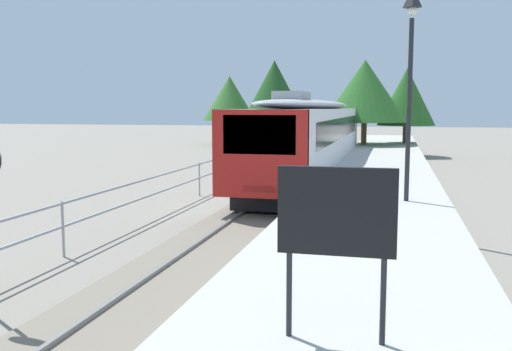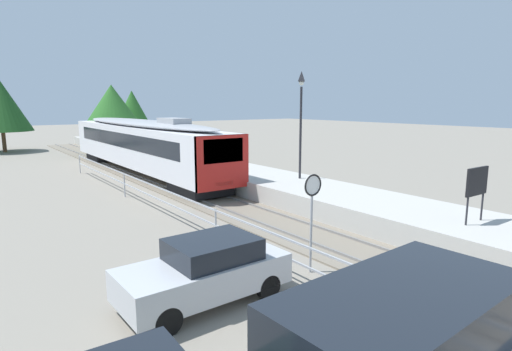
% 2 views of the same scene
% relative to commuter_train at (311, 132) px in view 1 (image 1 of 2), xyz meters
% --- Properties ---
extents(ground_plane, '(160.00, 160.00, 0.00)m').
position_rel_commuter_train_xyz_m(ground_plane, '(-3.00, -5.17, -2.15)').
color(ground_plane, gray).
extents(track_rails, '(3.20, 60.00, 0.14)m').
position_rel_commuter_train_xyz_m(track_rails, '(0.00, -5.17, -2.12)').
color(track_rails, slate).
rests_on(track_rails, ground).
extents(commuter_train, '(2.82, 20.98, 3.74)m').
position_rel_commuter_train_xyz_m(commuter_train, '(0.00, 0.00, 0.00)').
color(commuter_train, silver).
rests_on(commuter_train, track_rails).
extents(station_platform, '(3.90, 60.00, 0.90)m').
position_rel_commuter_train_xyz_m(station_platform, '(3.25, -5.17, -1.70)').
color(station_platform, '#B7B5AD').
rests_on(station_platform, ground).
extents(platform_lamp_mid_platform, '(0.34, 0.34, 5.35)m').
position_rel_commuter_train_xyz_m(platform_lamp_mid_platform, '(4.08, -11.13, 2.47)').
color(platform_lamp_mid_platform, '#232328').
rests_on(platform_lamp_mid_platform, station_platform).
extents(platform_notice_board, '(1.20, 0.08, 1.80)m').
position_rel_commuter_train_xyz_m(platform_notice_board, '(3.20, -20.40, 0.04)').
color(platform_notice_board, '#232328').
rests_on(platform_notice_board, station_platform).
extents(carpark_fence, '(0.06, 36.06, 1.25)m').
position_rel_commuter_train_xyz_m(carpark_fence, '(-3.30, -15.17, -1.24)').
color(carpark_fence, '#9EA0A5').
rests_on(carpark_fence, ground).
extents(tree_behind_carpark, '(4.76, 4.76, 6.09)m').
position_rel_commuter_train_xyz_m(tree_behind_carpark, '(-10.61, 22.69, 1.97)').
color(tree_behind_carpark, brown).
rests_on(tree_behind_carpark, ground).
extents(tree_behind_station_far, '(5.49, 5.49, 6.36)m').
position_rel_commuter_train_xyz_m(tree_behind_station_far, '(1.79, 11.49, 2.20)').
color(tree_behind_station_far, brown).
rests_on(tree_behind_station_far, ground).
extents(tree_distant_left, '(3.87, 3.87, 5.95)m').
position_rel_commuter_train_xyz_m(tree_distant_left, '(4.45, 13.79, 1.86)').
color(tree_distant_left, brown).
rests_on(tree_distant_left, ground).
extents(tree_distant_centre, '(5.52, 5.52, 7.19)m').
position_rel_commuter_train_xyz_m(tree_distant_centre, '(-6.08, 20.49, 2.46)').
color(tree_distant_centre, brown).
rests_on(tree_distant_centre, ground).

